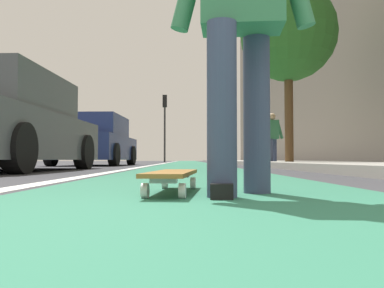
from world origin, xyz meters
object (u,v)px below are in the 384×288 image
object	(u,v)px
traffic_light	(165,116)
street_tree_mid	(288,34)
pedestrian_distant	(272,135)
skater_person	(241,7)
parked_car_near	(1,125)
parked_car_mid	(95,142)
skateboard	(172,175)

from	to	relation	value
traffic_light	street_tree_mid	bearing A→B (deg)	-163.72
pedestrian_distant	street_tree_mid	bearing A→B (deg)	-171.83
skater_person	parked_car_near	size ratio (longest dim) A/B	0.38
parked_car_mid	pedestrian_distant	world-z (taller)	pedestrian_distant
skateboard	street_tree_mid	bearing A→B (deg)	-17.67
parked_car_mid	skateboard	bearing A→B (deg)	-165.05
pedestrian_distant	traffic_light	bearing A→B (deg)	17.06
skater_person	pedestrian_distant	bearing A→B (deg)	-12.68
traffic_light	street_tree_mid	world-z (taller)	street_tree_mid
parked_car_mid	street_tree_mid	bearing A→B (deg)	-95.91
skateboard	parked_car_mid	distance (m)	10.38
skater_person	pedestrian_distant	world-z (taller)	pedestrian_distant
skater_person	street_tree_mid	size ratio (longest dim) A/B	0.31
skateboard	pedestrian_distant	distance (m)	11.17
skater_person	pedestrian_distant	xyz separation A→B (m)	(10.93, -2.46, 0.01)
skater_person	parked_car_mid	xyz separation A→B (m)	(10.16, 3.02, -0.24)
skateboard	parked_car_mid	xyz separation A→B (m)	(10.01, 2.67, 0.61)
skater_person	parked_car_mid	world-z (taller)	skater_person
skater_person	parked_car_mid	size ratio (longest dim) A/B	0.40
pedestrian_distant	parked_car_near	bearing A→B (deg)	140.28
traffic_light	pedestrian_distant	bearing A→B (deg)	-162.94
traffic_light	street_tree_mid	distance (m)	15.64
traffic_light	skater_person	bearing A→B (deg)	-175.98
parked_car_near	parked_car_mid	xyz separation A→B (m)	(5.92, -0.09, -0.01)
parked_car_near	traffic_light	bearing A→B (deg)	-3.88
parked_car_mid	street_tree_mid	world-z (taller)	street_tree_mid
parked_car_mid	parked_car_near	bearing A→B (deg)	179.16
parked_car_near	traffic_light	xyz separation A→B (m)	(20.33, -1.38, 2.33)
skater_person	traffic_light	xyz separation A→B (m)	(24.57, 1.73, 2.10)
parked_car_mid	street_tree_mid	distance (m)	6.49
skateboard	skater_person	distance (m)	0.92
skateboard	parked_car_near	bearing A→B (deg)	34.03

